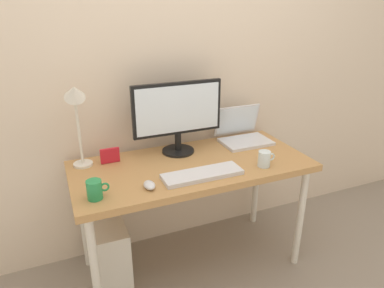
{
  "coord_description": "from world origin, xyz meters",
  "views": [
    {
      "loc": [
        -0.72,
        -1.71,
        1.6
      ],
      "look_at": [
        0.0,
        0.0,
        0.85
      ],
      "focal_mm": 32.76,
      "sensor_mm": 36.0,
      "label": 1
    }
  ],
  "objects_px": {
    "laptop": "(242,132)",
    "glass_cup": "(265,159)",
    "desk": "(192,173)",
    "mouse": "(149,185)",
    "keyboard": "(202,174)",
    "desk_lamp": "(76,106)",
    "coffee_mug": "(95,190)",
    "monitor": "(178,113)",
    "photo_frame": "(110,155)",
    "computer_tower": "(111,253)"
  },
  "relations": [
    {
      "from": "mouse",
      "to": "photo_frame",
      "type": "bearing_deg",
      "value": 108.61
    },
    {
      "from": "laptop",
      "to": "desk",
      "type": "bearing_deg",
      "value": -155.96
    },
    {
      "from": "desk_lamp",
      "to": "coffee_mug",
      "type": "height_order",
      "value": "desk_lamp"
    },
    {
      "from": "desk_lamp",
      "to": "photo_frame",
      "type": "distance_m",
      "value": 0.35
    },
    {
      "from": "mouse",
      "to": "photo_frame",
      "type": "height_order",
      "value": "photo_frame"
    },
    {
      "from": "keyboard",
      "to": "glass_cup",
      "type": "xyz_separation_m",
      "value": [
        0.38,
        -0.02,
        0.03
      ]
    },
    {
      "from": "monitor",
      "to": "keyboard",
      "type": "xyz_separation_m",
      "value": [
        0.0,
        -0.36,
        -0.24
      ]
    },
    {
      "from": "laptop",
      "to": "glass_cup",
      "type": "distance_m",
      "value": 0.41
    },
    {
      "from": "desk_lamp",
      "to": "coffee_mug",
      "type": "relative_size",
      "value": 4.62
    },
    {
      "from": "monitor",
      "to": "photo_frame",
      "type": "bearing_deg",
      "value": 179.87
    },
    {
      "from": "coffee_mug",
      "to": "glass_cup",
      "type": "xyz_separation_m",
      "value": [
        0.94,
        -0.01,
        -0.0
      ]
    },
    {
      "from": "desk",
      "to": "keyboard",
      "type": "distance_m",
      "value": 0.19
    },
    {
      "from": "desk",
      "to": "monitor",
      "type": "xyz_separation_m",
      "value": [
        -0.02,
        0.18,
        0.32
      ]
    },
    {
      "from": "glass_cup",
      "to": "computer_tower",
      "type": "height_order",
      "value": "glass_cup"
    },
    {
      "from": "desk",
      "to": "monitor",
      "type": "relative_size",
      "value": 2.48
    },
    {
      "from": "keyboard",
      "to": "computer_tower",
      "type": "distance_m",
      "value": 0.76
    },
    {
      "from": "desk",
      "to": "mouse",
      "type": "xyz_separation_m",
      "value": [
        -0.31,
        -0.19,
        0.09
      ]
    },
    {
      "from": "desk",
      "to": "glass_cup",
      "type": "relative_size",
      "value": 13.11
    },
    {
      "from": "mouse",
      "to": "monitor",
      "type": "bearing_deg",
      "value": 51.54
    },
    {
      "from": "monitor",
      "to": "desk",
      "type": "bearing_deg",
      "value": -84.89
    },
    {
      "from": "keyboard",
      "to": "mouse",
      "type": "distance_m",
      "value": 0.3
    },
    {
      "from": "computer_tower",
      "to": "desk_lamp",
      "type": "bearing_deg",
      "value": 119.62
    },
    {
      "from": "laptop",
      "to": "computer_tower",
      "type": "distance_m",
      "value": 1.13
    },
    {
      "from": "laptop",
      "to": "glass_cup",
      "type": "relative_size",
      "value": 3.04
    },
    {
      "from": "desk",
      "to": "desk_lamp",
      "type": "relative_size",
      "value": 2.74
    },
    {
      "from": "desk",
      "to": "coffee_mug",
      "type": "height_order",
      "value": "coffee_mug"
    },
    {
      "from": "desk_lamp",
      "to": "coffee_mug",
      "type": "bearing_deg",
      "value": -88.32
    },
    {
      "from": "monitor",
      "to": "desk_lamp",
      "type": "xyz_separation_m",
      "value": [
        -0.57,
        0.0,
        0.11
      ]
    },
    {
      "from": "desk",
      "to": "monitor",
      "type": "bearing_deg",
      "value": 95.11
    },
    {
      "from": "monitor",
      "to": "desk_lamp",
      "type": "distance_m",
      "value": 0.58
    },
    {
      "from": "glass_cup",
      "to": "computer_tower",
      "type": "distance_m",
      "value": 1.07
    },
    {
      "from": "desk_lamp",
      "to": "computer_tower",
      "type": "distance_m",
      "value": 0.89
    },
    {
      "from": "desk_lamp",
      "to": "glass_cup",
      "type": "bearing_deg",
      "value": -21.8
    },
    {
      "from": "desk",
      "to": "glass_cup",
      "type": "xyz_separation_m",
      "value": [
        0.36,
        -0.2,
        0.11
      ]
    },
    {
      "from": "desk_lamp",
      "to": "laptop",
      "type": "bearing_deg",
      "value": 0.9
    },
    {
      "from": "mouse",
      "to": "photo_frame",
      "type": "relative_size",
      "value": 0.82
    },
    {
      "from": "desk_lamp",
      "to": "computer_tower",
      "type": "height_order",
      "value": "desk_lamp"
    },
    {
      "from": "coffee_mug",
      "to": "laptop",
      "type": "bearing_deg",
      "value": 20.73
    },
    {
      "from": "desk_lamp",
      "to": "desk",
      "type": "bearing_deg",
      "value": -17.35
    },
    {
      "from": "glass_cup",
      "to": "computer_tower",
      "type": "relative_size",
      "value": 0.25
    },
    {
      "from": "glass_cup",
      "to": "photo_frame",
      "type": "xyz_separation_m",
      "value": [
        -0.8,
        0.38,
        0.0
      ]
    },
    {
      "from": "monitor",
      "to": "coffee_mug",
      "type": "relative_size",
      "value": 5.11
    },
    {
      "from": "keyboard",
      "to": "mouse",
      "type": "xyz_separation_m",
      "value": [
        -0.3,
        -0.01,
        0.01
      ]
    },
    {
      "from": "monitor",
      "to": "computer_tower",
      "type": "bearing_deg",
      "value": -164.19
    },
    {
      "from": "mouse",
      "to": "coffee_mug",
      "type": "relative_size",
      "value": 0.83
    },
    {
      "from": "desk",
      "to": "coffee_mug",
      "type": "relative_size",
      "value": 12.67
    },
    {
      "from": "laptop",
      "to": "glass_cup",
      "type": "bearing_deg",
      "value": -102.07
    },
    {
      "from": "keyboard",
      "to": "desk_lamp",
      "type": "bearing_deg",
      "value": 148.04
    },
    {
      "from": "desk",
      "to": "photo_frame",
      "type": "xyz_separation_m",
      "value": [
        -0.44,
        0.18,
        0.12
      ]
    },
    {
      "from": "laptop",
      "to": "coffee_mug",
      "type": "height_order",
      "value": "laptop"
    }
  ]
}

